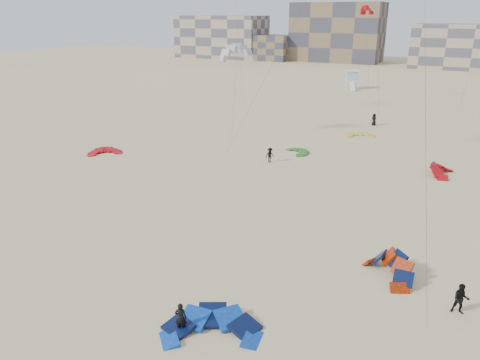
% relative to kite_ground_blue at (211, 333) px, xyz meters
% --- Properties ---
extents(ground, '(320.00, 320.00, 0.00)m').
position_rel_kite_ground_blue_xyz_m(ground, '(-2.45, 3.43, 0.00)').
color(ground, beige).
rests_on(ground, ground).
extents(kite_ground_blue, '(6.74, 6.85, 2.52)m').
position_rel_kite_ground_blue_xyz_m(kite_ground_blue, '(0.00, 0.00, 0.00)').
color(kite_ground_blue, blue).
rests_on(kite_ground_blue, ground).
extents(kite_ground_orange, '(5.31, 5.31, 3.81)m').
position_rel_kite_ground_blue_xyz_m(kite_ground_orange, '(6.85, 9.36, 0.00)').
color(kite_ground_orange, red).
rests_on(kite_ground_orange, ground).
extents(kite_ground_red, '(5.18, 5.18, 1.62)m').
position_rel_kite_ground_blue_xyz_m(kite_ground_red, '(-26.42, 21.88, 0.00)').
color(kite_ground_red, '#B50D0F').
rests_on(kite_ground_red, ground).
extents(kite_ground_green, '(4.27, 4.26, 0.83)m').
position_rel_kite_ground_blue_xyz_m(kite_ground_green, '(-7.05, 31.90, 0.00)').
color(kite_ground_green, '#207E19').
rests_on(kite_ground_green, ground).
extents(kite_ground_red_far, '(3.90, 3.74, 3.18)m').
position_rel_kite_ground_blue_xyz_m(kite_ground_red_far, '(8.16, 30.90, 0.00)').
color(kite_ground_red_far, '#B50D0F').
rests_on(kite_ground_red_far, ground).
extents(kite_ground_yellow, '(4.72, 4.80, 0.61)m').
position_rel_kite_ground_blue_xyz_m(kite_ground_yellow, '(-2.66, 42.70, 0.00)').
color(kite_ground_yellow, yellow).
rests_on(kite_ground_yellow, ground).
extents(kitesurfer_main, '(0.69, 0.58, 1.62)m').
position_rel_kite_ground_blue_xyz_m(kitesurfer_main, '(-1.42, -0.52, 0.81)').
color(kitesurfer_main, black).
rests_on(kitesurfer_main, ground).
extents(kitesurfer_b, '(0.92, 0.77, 1.72)m').
position_rel_kite_ground_blue_xyz_m(kitesurfer_b, '(10.85, 7.31, 0.86)').
color(kitesurfer_b, black).
rests_on(kitesurfer_b, ground).
extents(kitesurfer_c, '(1.10, 1.16, 1.58)m').
position_rel_kite_ground_blue_xyz_m(kitesurfer_c, '(-8.50, 27.18, 0.79)').
color(kitesurfer_c, black).
rests_on(kitesurfer_c, ground).
extents(kitesurfer_e, '(0.95, 0.79, 1.66)m').
position_rel_kite_ground_blue_xyz_m(kitesurfer_e, '(-2.23, 49.63, 0.83)').
color(kitesurfer_e, black).
rests_on(kitesurfer_e, ground).
extents(kite_fly_grey, '(5.60, 6.69, 10.91)m').
position_rel_kite_ground_blue_xyz_m(kite_fly_grey, '(-16.35, 35.03, 10.21)').
color(kite_fly_grey, '#B9B9B9').
rests_on(kite_fly_grey, ground).
extents(kite_fly_red, '(4.40, 5.05, 15.37)m').
position_rel_kite_ground_blue_xyz_m(kite_fly_red, '(-8.36, 67.13, 15.21)').
color(kite_fly_red, '#B50D0F').
rests_on(kite_fly_red, ground).
extents(lifeguard_tower_far, '(3.46, 5.66, 3.83)m').
position_rel_kite_ground_blue_xyz_m(lifeguard_tower_far, '(-13.39, 81.29, 1.90)').
color(lifeguard_tower_far, white).
rests_on(lifeguard_tower_far, ground).
extents(condo_west_a, '(30.00, 15.00, 14.00)m').
position_rel_kite_ground_blue_xyz_m(condo_west_a, '(-72.45, 133.43, 7.00)').
color(condo_west_a, tan).
rests_on(condo_west_a, ground).
extents(condo_west_b, '(28.00, 14.00, 18.00)m').
position_rel_kite_ground_blue_xyz_m(condo_west_b, '(-32.45, 137.43, 9.00)').
color(condo_west_b, '#766247').
rests_on(condo_west_b, ground).
extents(condo_mid, '(32.00, 16.00, 12.00)m').
position_rel_kite_ground_blue_xyz_m(condo_mid, '(7.55, 133.43, 6.00)').
color(condo_mid, tan).
rests_on(condo_mid, ground).
extents(condo_fill_left, '(12.00, 10.00, 8.00)m').
position_rel_kite_ground_blue_xyz_m(condo_fill_left, '(-52.45, 131.43, 4.00)').
color(condo_fill_left, '#766247').
rests_on(condo_fill_left, ground).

